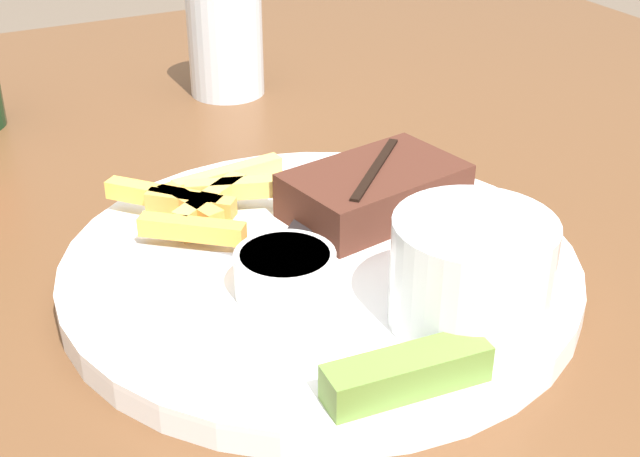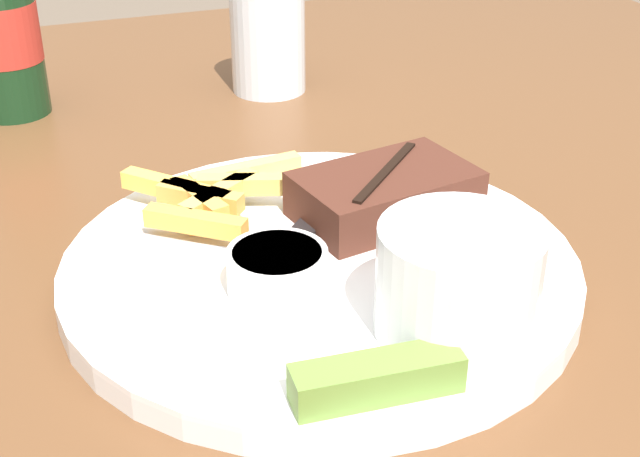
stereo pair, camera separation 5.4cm
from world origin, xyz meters
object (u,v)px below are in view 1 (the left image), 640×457
object	(u,v)px
steak_portion	(375,191)
drinking_glass	(225,38)
dipping_sauce_cup	(285,271)
fork_utensil	(185,248)
coleslaw_cup	(472,267)
knife_utensil	(312,219)
pickle_spear	(407,373)
dinner_plate	(320,269)

from	to	relation	value
steak_portion	drinking_glass	world-z (taller)	drinking_glass
dipping_sauce_cup	fork_utensil	distance (m)	0.08
steak_portion	coleslaw_cup	bearing A→B (deg)	-98.05
knife_utensil	pickle_spear	bearing A→B (deg)	-147.01
knife_utensil	drinking_glass	world-z (taller)	drinking_glass
coleslaw_cup	dipping_sauce_cup	xyz separation A→B (m)	(-0.08, 0.07, -0.02)
dinner_plate	steak_portion	distance (m)	0.07
fork_utensil	dinner_plate	bearing A→B (deg)	0.00
dipping_sauce_cup	pickle_spear	distance (m)	0.11
fork_utensil	knife_utensil	distance (m)	0.09
dinner_plate	drinking_glass	bearing A→B (deg)	77.46
dinner_plate	steak_portion	size ratio (longest dim) A/B	2.52
dipping_sauce_cup	knife_utensil	distance (m)	0.09
pickle_spear	drinking_glass	bearing A→B (deg)	78.50
pickle_spear	knife_utensil	bearing A→B (deg)	78.36
dinner_plate	drinking_glass	world-z (taller)	drinking_glass
dinner_plate	steak_portion	world-z (taller)	steak_portion
dinner_plate	knife_utensil	size ratio (longest dim) A/B	2.46
fork_utensil	dipping_sauce_cup	bearing A→B (deg)	-31.85
fork_utensil	coleslaw_cup	bearing A→B (deg)	-19.37
fork_utensil	drinking_glass	xyz separation A→B (m)	(0.15, 0.30, 0.03)
coleslaw_cup	dipping_sauce_cup	world-z (taller)	coleslaw_cup
steak_portion	pickle_spear	bearing A→B (deg)	-115.32
knife_utensil	drinking_glass	size ratio (longest dim) A/B	1.21
drinking_glass	coleslaw_cup	bearing A→B (deg)	-94.62
dinner_plate	fork_utensil	bearing A→B (deg)	147.54
steak_portion	drinking_glass	distance (m)	0.31
pickle_spear	drinking_glass	world-z (taller)	drinking_glass
pickle_spear	dinner_plate	bearing A→B (deg)	81.24
steak_portion	coleslaw_cup	world-z (taller)	coleslaw_cup
coleslaw_cup	dinner_plate	bearing A→B (deg)	112.75
coleslaw_cup	fork_utensil	bearing A→B (deg)	128.16
dipping_sauce_cup	pickle_spear	bearing A→B (deg)	-81.42
coleslaw_cup	drinking_glass	bearing A→B (deg)	85.38
steak_portion	knife_utensil	size ratio (longest dim) A/B	0.98
dinner_plate	knife_utensil	bearing A→B (deg)	69.69
dinner_plate	dipping_sauce_cup	size ratio (longest dim) A/B	5.47
steak_portion	coleslaw_cup	size ratio (longest dim) A/B	1.45
knife_utensil	drinking_glass	bearing A→B (deg)	33.22
pickle_spear	coleslaw_cup	bearing A→B (deg)	29.94
coleslaw_cup	drinking_glass	world-z (taller)	drinking_glass
dipping_sauce_cup	drinking_glass	distance (m)	0.39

